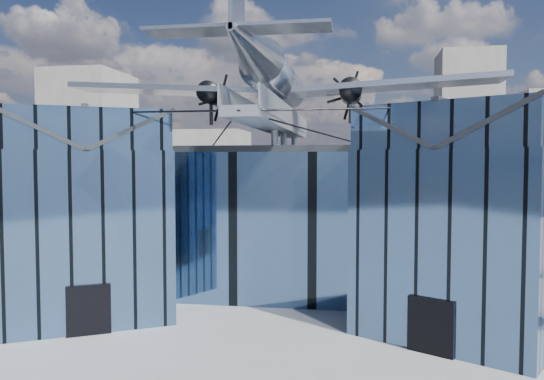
# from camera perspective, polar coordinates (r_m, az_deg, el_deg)

# --- Properties ---
(ground_plane) EXTENTS (120.00, 120.00, 0.00)m
(ground_plane) POSITION_cam_1_polar(r_m,az_deg,el_deg) (31.16, -0.60, -13.54)
(ground_plane) COLOR gray
(museum) EXTENTS (32.88, 24.50, 17.60)m
(museum) POSITION_cam_1_polar(r_m,az_deg,el_deg) (35.77, 0.98, -2.34)
(museum) COLOR #476791
(museum) RESTS_ON ground
(bg_towers) EXTENTS (77.00, 24.50, 26.00)m
(bg_towers) POSITION_cam_1_polar(r_m,az_deg,el_deg) (80.01, 6.60, 3.80)
(bg_towers) COLOR gray
(bg_towers) RESTS_ON ground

